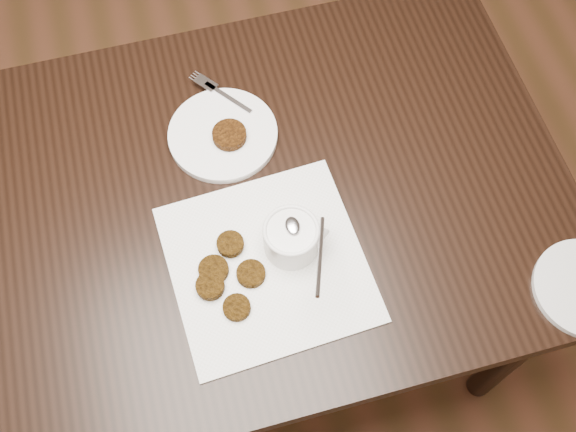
{
  "coord_description": "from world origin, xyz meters",
  "views": [
    {
      "loc": [
        -0.01,
        -0.47,
        1.87
      ],
      "look_at": [
        0.13,
        0.04,
        0.8
      ],
      "focal_mm": 42.65,
      "sensor_mm": 36.0,
      "label": 1
    }
  ],
  "objects": [
    {
      "name": "napkin",
      "position": [
        0.08,
        -0.01,
        0.75
      ],
      "size": [
        0.36,
        0.36,
        0.0
      ],
      "primitive_type": "cube",
      "rotation": [
        0.0,
        0.0,
        0.06
      ],
      "color": "white",
      "rests_on": "table"
    },
    {
      "name": "sauce_ramekin",
      "position": [
        0.13,
        0.01,
        0.82
      ],
      "size": [
        0.13,
        0.13,
        0.13
      ],
      "primitive_type": null,
      "rotation": [
        0.0,
        0.0,
        0.0
      ],
      "color": "white",
      "rests_on": "napkin"
    },
    {
      "name": "patty_cluster",
      "position": [
        0.0,
        -0.02,
        0.76
      ],
      "size": [
        0.21,
        0.21,
        0.02
      ],
      "primitive_type": null,
      "rotation": [
        0.0,
        0.0,
        -0.16
      ],
      "color": "#55340B",
      "rests_on": "napkin"
    },
    {
      "name": "floor",
      "position": [
        0.0,
        0.0,
        0.0
      ],
      "size": [
        4.0,
        4.0,
        0.0
      ],
      "primitive_type": "plane",
      "color": "brown",
      "rests_on": "ground"
    },
    {
      "name": "plate_with_patty",
      "position": [
        0.06,
        0.27,
        0.77
      ],
      "size": [
        0.3,
        0.3,
        0.03
      ],
      "primitive_type": null,
      "rotation": [
        0.0,
        0.0,
        -0.91
      ],
      "color": "white",
      "rests_on": "table"
    },
    {
      "name": "table",
      "position": [
        0.03,
        0.13,
        0.38
      ],
      "size": [
        1.29,
        0.83,
        0.75
      ],
      "primitive_type": "cube",
      "color": "black",
      "rests_on": "floor"
    }
  ]
}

